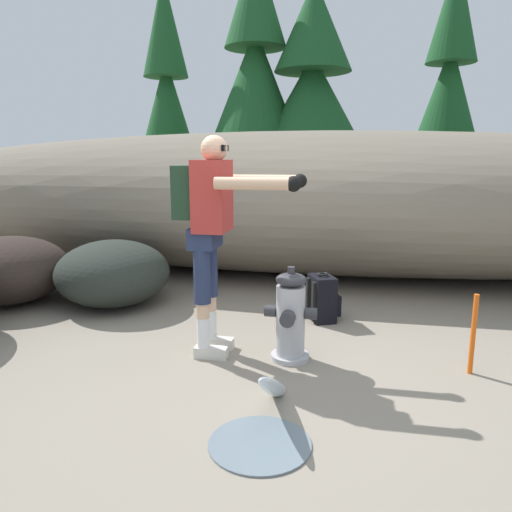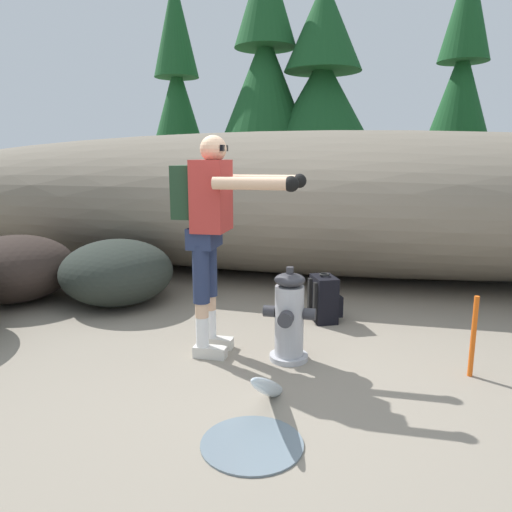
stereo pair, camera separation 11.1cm
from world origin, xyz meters
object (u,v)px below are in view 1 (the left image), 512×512
(fire_hydrant, at_px, (290,318))
(utility_worker, at_px, (212,218))
(spare_backpack, at_px, (323,299))
(boulder_small, at_px, (113,273))
(survey_stake, at_px, (473,334))
(boulder_large, at_px, (9,270))

(fire_hydrant, height_order, utility_worker, utility_worker)
(utility_worker, distance_m, spare_backpack, 1.54)
(fire_hydrant, distance_m, spare_backpack, 1.01)
(spare_backpack, distance_m, boulder_small, 2.23)
(utility_worker, distance_m, survey_stake, 2.09)
(boulder_large, bearing_deg, utility_worker, -19.18)
(boulder_large, xyz_separation_m, boulder_small, (1.15, 0.15, -0.01))
(spare_backpack, distance_m, boulder_large, 3.37)
(fire_hydrant, bearing_deg, boulder_small, 153.06)
(utility_worker, height_order, survey_stake, utility_worker)
(fire_hydrant, relative_size, spare_backpack, 1.58)
(utility_worker, distance_m, boulder_small, 1.93)
(spare_backpack, bearing_deg, boulder_small, 153.63)
(utility_worker, xyz_separation_m, spare_backpack, (0.79, 0.99, -0.88))
(spare_backpack, height_order, survey_stake, survey_stake)
(boulder_large, bearing_deg, boulder_small, 7.43)
(boulder_large, bearing_deg, fire_hydrant, -15.57)
(fire_hydrant, bearing_deg, spare_backpack, 79.88)
(fire_hydrant, height_order, survey_stake, fire_hydrant)
(boulder_small, bearing_deg, utility_worker, -36.14)
(spare_backpack, bearing_deg, utility_worker, -153.36)
(utility_worker, xyz_separation_m, boulder_small, (-1.43, 1.05, -0.75))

